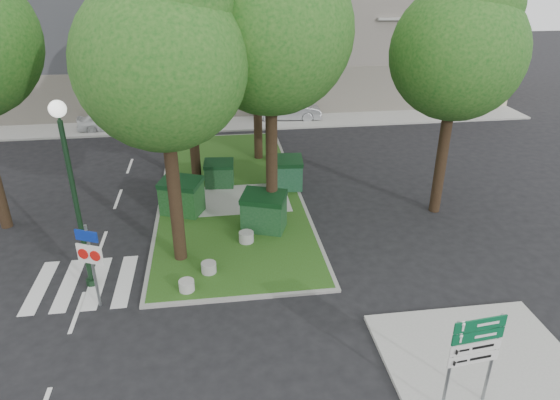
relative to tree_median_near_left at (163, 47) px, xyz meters
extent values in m
plane|color=black|center=(1.41, -2.56, -7.32)|extent=(120.00, 120.00, 0.00)
cube|color=#294D16|center=(1.91, 5.44, -7.26)|extent=(6.00, 16.00, 0.12)
cube|color=gray|center=(1.91, 5.44, -7.27)|extent=(6.30, 16.30, 0.10)
cube|color=#999993|center=(7.91, -6.06, -7.26)|extent=(5.00, 4.00, 0.12)
cube|color=#999993|center=(1.41, 15.94, -7.26)|extent=(42.00, 3.00, 0.12)
cube|color=silver|center=(-2.34, -1.06, -7.31)|extent=(5.00, 3.00, 0.01)
cylinder|color=black|center=(-0.09, -0.06, -4.24)|extent=(0.44, 0.44, 6.16)
sphere|color=#154C14|center=(-0.09, -0.06, -0.50)|extent=(5.20, 5.20, 5.20)
sphere|color=#154C14|center=(0.21, 0.14, 1.26)|extent=(3.90, 3.90, 3.90)
cylinder|color=black|center=(3.41, 1.94, -3.96)|extent=(0.44, 0.44, 6.72)
sphere|color=#154C14|center=(3.41, 1.94, 0.12)|extent=(5.60, 5.60, 5.60)
cylinder|color=black|center=(0.41, 6.44, -4.38)|extent=(0.44, 0.44, 5.88)
sphere|color=#154C14|center=(0.41, 6.44, -0.81)|extent=(4.80, 4.80, 4.80)
cylinder|color=black|center=(3.61, 9.44, -3.82)|extent=(0.44, 0.44, 7.00)
sphere|color=#154C14|center=(3.61, 9.44, 0.43)|extent=(5.80, 5.80, 5.80)
cylinder|color=black|center=(10.41, 2.44, -4.38)|extent=(0.44, 0.44, 5.88)
sphere|color=#154C14|center=(10.41, 2.44, -0.81)|extent=(5.00, 5.00, 5.00)
sphere|color=#154C14|center=(10.71, 2.64, 0.87)|extent=(3.75, 3.75, 3.75)
cube|color=#0F3912|center=(-0.14, 3.50, -6.57)|extent=(1.89, 1.62, 1.25)
cube|color=black|center=(-0.14, 3.50, -5.84)|extent=(1.97, 1.71, 0.36)
cube|color=#103717|center=(1.46, 6.02, -6.69)|extent=(1.37, 0.99, 1.02)
cube|color=black|center=(1.46, 6.02, -6.10)|extent=(1.42, 1.06, 0.29)
cube|color=#103718|center=(3.06, 1.65, -6.57)|extent=(1.87, 1.57, 1.25)
cube|color=black|center=(3.06, 1.65, -5.84)|extent=(1.95, 1.66, 0.36)
cube|color=#134026|center=(4.41, 5.39, -6.58)|extent=(1.63, 1.17, 1.22)
cube|color=black|center=(4.41, 5.39, -5.87)|extent=(1.70, 1.25, 0.35)
cylinder|color=#A4A39F|center=(0.18, -2.06, -7.02)|extent=(0.49, 0.49, 0.35)
cylinder|color=gray|center=(2.29, 0.73, -7.00)|extent=(0.55, 0.55, 0.39)
cylinder|color=gray|center=(0.89, -1.12, -7.02)|extent=(0.50, 0.50, 0.36)
cylinder|color=yellow|center=(4.20, 9.10, -6.86)|extent=(0.39, 0.39, 0.68)
cylinder|color=black|center=(-2.93, -1.14, -4.54)|extent=(0.16, 0.16, 5.55)
cylinder|color=black|center=(-2.93, -1.14, -7.21)|extent=(0.33, 0.33, 0.22)
sphere|color=white|center=(-2.93, -1.14, -1.43)|extent=(0.49, 0.49, 0.49)
cylinder|color=slate|center=(-2.46, -2.31, -5.91)|extent=(0.12, 0.12, 2.81)
cube|color=navy|center=(-2.46, -2.31, -4.84)|extent=(0.68, 0.34, 0.34)
cube|color=white|center=(-2.46, -2.31, -5.46)|extent=(0.79, 0.39, 0.62)
cylinder|color=red|center=(-2.66, -2.31, -5.46)|extent=(0.32, 0.17, 0.34)
cylinder|color=red|center=(-2.26, -2.31, -5.46)|extent=(0.32, 0.17, 0.34)
cylinder|color=slate|center=(6.26, -7.57, -5.93)|extent=(0.08, 0.08, 2.53)
cylinder|color=slate|center=(7.32, -7.46, -5.93)|extent=(0.08, 0.08, 2.53)
cube|color=#0A502D|center=(6.79, -7.52, -4.82)|extent=(1.26, 0.16, 0.29)
cube|color=#0A502D|center=(6.79, -7.52, -5.14)|extent=(1.26, 0.16, 0.29)
cube|color=white|center=(6.79, -7.52, -5.46)|extent=(1.26, 0.16, 0.29)
cube|color=white|center=(6.79, -7.52, -5.78)|extent=(1.26, 0.16, 0.29)
imported|color=silver|center=(-5.12, 15.87, -6.68)|extent=(3.92, 1.98, 1.28)
imported|color=#9A9DA2|center=(6.27, 16.50, -6.60)|extent=(4.48, 1.91, 1.43)
camera|label=1|loc=(1.33, -15.40, 2.27)|focal=32.00mm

